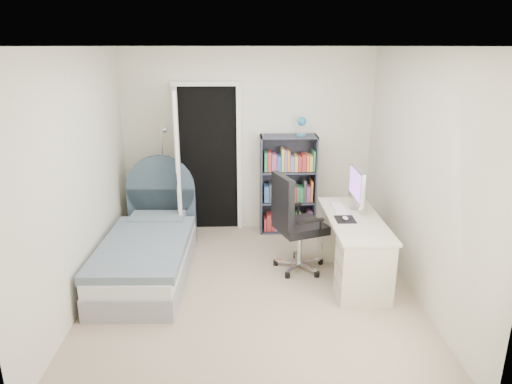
{
  "coord_description": "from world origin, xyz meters",
  "views": [
    {
      "loc": [
        -0.1,
        -4.37,
        2.5
      ],
      "look_at": [
        0.06,
        0.23,
        1.03
      ],
      "focal_mm": 32.0,
      "sensor_mm": 36.0,
      "label": 1
    }
  ],
  "objects_px": {
    "bookcase": "(288,188)",
    "floor_lamp": "(166,190)",
    "bed": "(149,251)",
    "desk": "(353,244)",
    "nightstand": "(170,211)",
    "office_chair": "(293,219)"
  },
  "relations": [
    {
      "from": "bookcase",
      "to": "floor_lamp",
      "type": "bearing_deg",
      "value": 179.8
    },
    {
      "from": "floor_lamp",
      "to": "bed",
      "type": "bearing_deg",
      "value": -91.58
    },
    {
      "from": "bed",
      "to": "desk",
      "type": "bearing_deg",
      "value": -3.17
    },
    {
      "from": "desk",
      "to": "bed",
      "type": "bearing_deg",
      "value": 176.83
    },
    {
      "from": "floor_lamp",
      "to": "nightstand",
      "type": "bearing_deg",
      "value": -67.97
    },
    {
      "from": "bed",
      "to": "office_chair",
      "type": "height_order",
      "value": "bed"
    },
    {
      "from": "office_chair",
      "to": "bed",
      "type": "bearing_deg",
      "value": -179.15
    },
    {
      "from": "bed",
      "to": "floor_lamp",
      "type": "xyz_separation_m",
      "value": [
        0.03,
        1.23,
        0.34
      ]
    },
    {
      "from": "floor_lamp",
      "to": "office_chair",
      "type": "xyz_separation_m",
      "value": [
        1.62,
        -1.2,
        0.02
      ]
    },
    {
      "from": "desk",
      "to": "office_chair",
      "type": "relative_size",
      "value": 1.25
    },
    {
      "from": "nightstand",
      "to": "office_chair",
      "type": "height_order",
      "value": "office_chair"
    },
    {
      "from": "bed",
      "to": "desk",
      "type": "xyz_separation_m",
      "value": [
        2.31,
        -0.13,
        0.12
      ]
    },
    {
      "from": "bed",
      "to": "floor_lamp",
      "type": "height_order",
      "value": "floor_lamp"
    },
    {
      "from": "bed",
      "to": "floor_lamp",
      "type": "bearing_deg",
      "value": 88.42
    },
    {
      "from": "floor_lamp",
      "to": "desk",
      "type": "relative_size",
      "value": 1.04
    },
    {
      "from": "bed",
      "to": "nightstand",
      "type": "xyz_separation_m",
      "value": [
        0.09,
        1.08,
        0.1
      ]
    },
    {
      "from": "desk",
      "to": "office_chair",
      "type": "xyz_separation_m",
      "value": [
        -0.66,
        0.15,
        0.25
      ]
    },
    {
      "from": "nightstand",
      "to": "office_chair",
      "type": "xyz_separation_m",
      "value": [
        1.56,
        -1.06,
        0.27
      ]
    },
    {
      "from": "nightstand",
      "to": "office_chair",
      "type": "distance_m",
      "value": 1.9
    },
    {
      "from": "bed",
      "to": "bookcase",
      "type": "relative_size",
      "value": 1.21
    },
    {
      "from": "floor_lamp",
      "to": "desk",
      "type": "height_order",
      "value": "floor_lamp"
    },
    {
      "from": "bed",
      "to": "desk",
      "type": "height_order",
      "value": "bed"
    }
  ]
}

